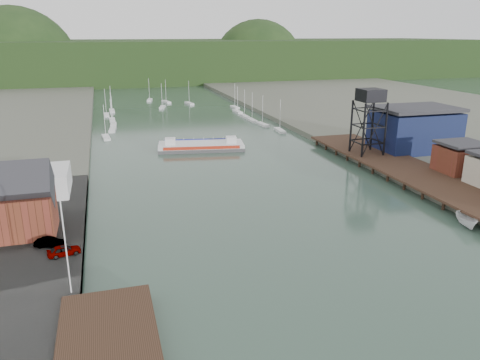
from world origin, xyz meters
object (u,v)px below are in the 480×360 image
motorboat (466,221)px  chain_ferry (201,146)px  harbor_building (12,207)px  lift_tower (370,99)px  car_west_a (64,250)px

motorboat → chain_ferry: bearing=130.3°
harbor_building → lift_tower: size_ratio=0.76×
chain_ferry → car_west_a: 69.62m
chain_ferry → motorboat: 73.25m
lift_tower → chain_ferry: lift_tower is taller
harbor_building → car_west_a: (7.59, -9.42, -3.73)m
harbor_building → chain_ferry: 65.89m
harbor_building → lift_tower: 82.49m
harbor_building → chain_ferry: bearing=52.8°
lift_tower → motorboat: (-5.86, -41.86, -14.54)m
harbor_building → lift_tower: bearing=20.0°
lift_tower → car_west_a: bearing=-151.7°
chain_ferry → motorboat: (31.40, -66.18, 0.14)m
harbor_building → car_west_a: size_ratio=2.75×
lift_tower → car_west_a: size_ratio=3.61×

